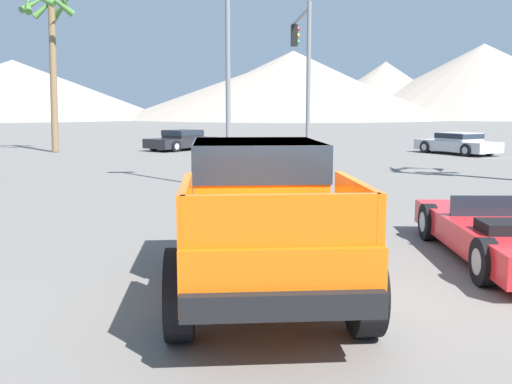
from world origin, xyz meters
The scene contains 9 objects.
ground_plane centered at (0.00, 0.00, 0.00)m, with size 320.00×320.00×0.00m, color slate.
orange_pickup_truck centered at (-0.34, 0.69, 1.11)m, with size 2.26×5.03×1.94m.
red_convertible_car centered at (3.71, 1.79, 0.40)m, with size 2.29×4.71×0.96m.
parked_car_silver centered at (11.55, 22.61, 0.57)m, with size 3.42×4.69×1.10m.
parked_car_dark centered at (-2.65, 26.60, 0.57)m, with size 4.12×4.25×1.12m.
traffic_light_main centered at (2.59, 16.55, 4.34)m, with size 0.38×4.57×6.17m.
street_lamp_post centered at (-0.49, 10.24, 4.65)m, with size 0.90×0.24×7.74m.
palm_tree_leaning centered at (-9.38, 25.61, 6.32)m, with size 2.98×2.99×8.45m.
distant_mountain_range centered at (16.59, 117.97, 6.64)m, with size 155.69×70.92×15.44m.
Camera 1 is at (-0.97, -7.16, 2.42)m, focal length 42.00 mm.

